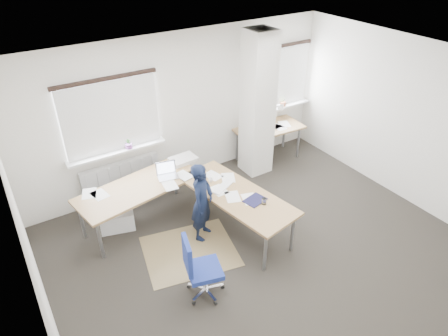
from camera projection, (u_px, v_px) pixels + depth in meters
ground at (261, 249)px, 6.16m from camera, size 6.00×6.00×0.00m
room_shell at (258, 134)px, 5.64m from camera, size 6.04×5.04×2.82m
floor_mat at (190, 251)px, 6.12m from camera, size 1.57×1.41×0.01m
white_crate at (117, 219)px, 6.53m from camera, size 0.62×0.51×0.32m
desk_main at (189, 190)px, 6.30m from camera, size 2.82×2.63×0.96m
desk_side at (269, 129)px, 8.14m from camera, size 1.44×0.78×1.22m
task_chair at (202, 279)px, 5.29m from camera, size 0.55×0.54×0.98m
person at (202, 202)px, 6.09m from camera, size 0.57×0.55×1.32m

